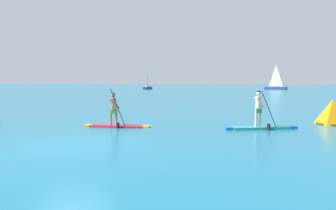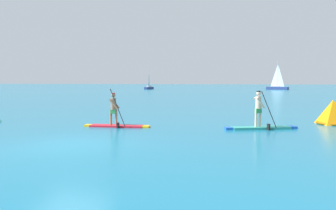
{
  "view_description": "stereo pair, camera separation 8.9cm",
  "coord_description": "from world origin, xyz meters",
  "views": [
    {
      "loc": [
        6.03,
        -9.77,
        2.26
      ],
      "look_at": [
        2.02,
        5.86,
        1.03
      ],
      "focal_mm": 33.57,
      "sensor_mm": 36.0,
      "label": 1
    },
    {
      "loc": [
        6.12,
        -9.75,
        2.26
      ],
      "look_at": [
        2.02,
        5.86,
        1.03
      ],
      "focal_mm": 33.57,
      "sensor_mm": 36.0,
      "label": 2
    }
  ],
  "objects": [
    {
      "name": "sailboat_left_horizon",
      "position": [
        -20.95,
        72.66,
        0.81
      ],
      "size": [
        1.46,
        4.3,
        5.4
      ],
      "rotation": [
        0.0,
        0.0,
        1.44
      ],
      "color": "navy",
      "rests_on": "ground"
    },
    {
      "name": "paddleboarder_mid_center",
      "position": [
        -0.28,
        4.48,
        0.39
      ],
      "size": [
        3.32,
        0.94,
        1.95
      ],
      "rotation": [
        0.0,
        0.0,
        0.11
      ],
      "color": "red",
      "rests_on": "ground"
    },
    {
      "name": "sailboat_right_horizon",
      "position": [
        13.04,
        78.25,
        0.97
      ],
      "size": [
        5.77,
        3.56,
        7.43
      ],
      "rotation": [
        0.0,
        0.0,
        5.89
      ],
      "color": "navy",
      "rests_on": "ground"
    },
    {
      "name": "ground",
      "position": [
        0.0,
        0.0,
        0.0
      ],
      "size": [
        440.0,
        440.0,
        0.0
      ],
      "primitive_type": "plane",
      "color": "#196B8C"
    },
    {
      "name": "race_marker_buoy",
      "position": [
        10.31,
        8.26,
        0.58
      ],
      "size": [
        1.75,
        1.75,
        1.29
      ],
      "color": "orange",
      "rests_on": "ground"
    },
    {
      "name": "paddleboarder_far_right",
      "position": [
        6.61,
        5.54,
        0.37
      ],
      "size": [
        3.37,
        1.66,
        1.83
      ],
      "rotation": [
        0.0,
        0.0,
        0.39
      ],
      "color": "teal",
      "rests_on": "ground"
    }
  ]
}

